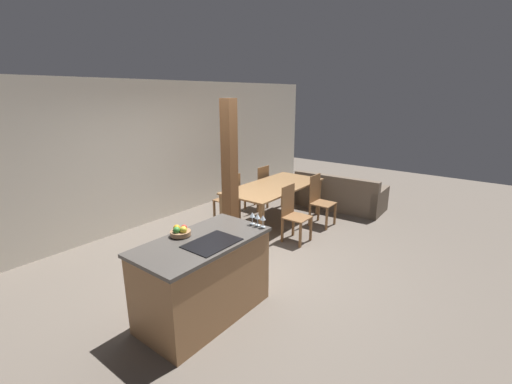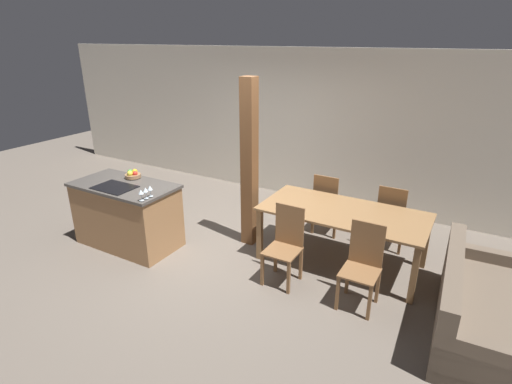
# 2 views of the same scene
# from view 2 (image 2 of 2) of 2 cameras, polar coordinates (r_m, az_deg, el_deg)

# --- Properties ---
(ground_plane) EXTENTS (16.00, 16.00, 0.00)m
(ground_plane) POSITION_cam_2_polar(r_m,az_deg,el_deg) (5.82, -6.18, -8.29)
(ground_plane) COLOR #665B51
(wall_back) EXTENTS (11.20, 0.08, 2.70)m
(wall_back) POSITION_cam_2_polar(r_m,az_deg,el_deg) (7.46, 5.23, 9.56)
(wall_back) COLOR silver
(wall_back) RESTS_ON ground_plane
(kitchen_island) EXTENTS (1.50, 0.80, 0.95)m
(kitchen_island) POSITION_cam_2_polar(r_m,az_deg,el_deg) (6.06, -17.91, -3.06)
(kitchen_island) COLOR #9E7047
(kitchen_island) RESTS_ON ground_plane
(fruit_bowl) EXTENTS (0.23, 0.23, 0.11)m
(fruit_bowl) POSITION_cam_2_polar(r_m,az_deg,el_deg) (6.08, -17.21, 2.41)
(fruit_bowl) COLOR #99704C
(fruit_bowl) RESTS_ON kitchen_island
(wine_glass_near) EXTENTS (0.07, 0.07, 0.15)m
(wine_glass_near) POSITION_cam_2_polar(r_m,az_deg,el_deg) (5.17, -16.13, -0.04)
(wine_glass_near) COLOR silver
(wine_glass_near) RESTS_ON kitchen_island
(wine_glass_middle) EXTENTS (0.07, 0.07, 0.15)m
(wine_glass_middle) POSITION_cam_2_polar(r_m,az_deg,el_deg) (5.22, -15.51, 0.24)
(wine_glass_middle) COLOR silver
(wine_glass_middle) RESTS_ON kitchen_island
(wine_glass_far) EXTENTS (0.07, 0.07, 0.15)m
(wine_glass_far) POSITION_cam_2_polar(r_m,az_deg,el_deg) (5.27, -14.90, 0.51)
(wine_glass_far) COLOR silver
(wine_glass_far) RESTS_ON kitchen_island
(dining_table) EXTENTS (2.12, 1.01, 0.77)m
(dining_table) POSITION_cam_2_polar(r_m,az_deg,el_deg) (5.31, 12.33, -3.48)
(dining_table) COLOR olive
(dining_table) RESTS_ON ground_plane
(dining_chair_near_left) EXTENTS (0.40, 0.40, 0.97)m
(dining_chair_near_left) POSITION_cam_2_polar(r_m,az_deg,el_deg) (4.93, 4.20, -7.39)
(dining_chair_near_left) COLOR brown
(dining_chair_near_left) RESTS_ON ground_plane
(dining_chair_near_right) EXTENTS (0.40, 0.40, 0.97)m
(dining_chair_near_right) POSITION_cam_2_polar(r_m,az_deg,el_deg) (4.66, 14.95, -9.97)
(dining_chair_near_right) COLOR brown
(dining_chair_near_right) RESTS_ON ground_plane
(dining_chair_far_left) EXTENTS (0.40, 0.40, 0.97)m
(dining_chair_far_left) POSITION_cam_2_polar(r_m,az_deg,el_deg) (6.14, 10.11, -1.64)
(dining_chair_far_left) COLOR brown
(dining_chair_far_left) RESTS_ON ground_plane
(dining_chair_far_right) EXTENTS (0.40, 0.40, 0.97)m
(dining_chair_far_right) POSITION_cam_2_polar(r_m,az_deg,el_deg) (5.93, 18.77, -3.38)
(dining_chair_far_right) COLOR brown
(dining_chair_far_right) RESTS_ON ground_plane
(couch) EXTENTS (0.94, 1.90, 0.78)m
(couch) POSITION_cam_2_polar(r_m,az_deg,el_deg) (4.82, 29.30, -14.56)
(couch) COLOR brown
(couch) RESTS_ON ground_plane
(timber_post) EXTENTS (0.19, 0.19, 2.39)m
(timber_post) POSITION_cam_2_polar(r_m,az_deg,el_deg) (5.56, -0.95, 3.85)
(timber_post) COLOR brown
(timber_post) RESTS_ON ground_plane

